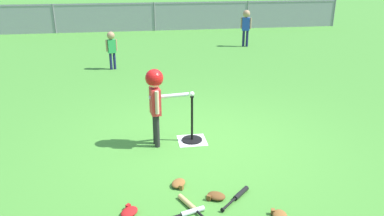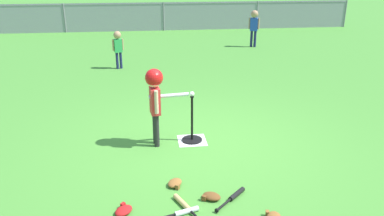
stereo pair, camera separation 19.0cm
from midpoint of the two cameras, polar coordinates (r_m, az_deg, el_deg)
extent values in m
plane|color=#478C33|center=(5.86, 2.53, -5.54)|extent=(60.00, 60.00, 0.00)
cube|color=white|center=(5.98, 0.91, -4.90)|extent=(0.44, 0.44, 0.01)
cylinder|color=black|center=(5.98, 0.91, -4.83)|extent=(0.32, 0.32, 0.03)
cylinder|color=black|center=(5.82, 0.93, -1.54)|extent=(0.04, 0.04, 0.72)
cylinder|color=black|center=(5.70, 0.95, 1.69)|extent=(0.06, 0.06, 0.02)
sphere|color=white|center=(5.69, 0.96, 2.14)|extent=(0.07, 0.07, 0.07)
cylinder|color=#262626|center=(5.82, -4.62, -2.99)|extent=(0.08, 0.08, 0.52)
cylinder|color=#262626|center=(5.71, -4.42, -3.44)|extent=(0.08, 0.08, 0.52)
cube|color=red|center=(5.59, -4.65, 1.09)|extent=(0.16, 0.24, 0.40)
cylinder|color=beige|center=(5.72, -4.91, 1.83)|extent=(0.06, 0.06, 0.34)
cylinder|color=beige|center=(5.45, -4.41, 0.88)|extent=(0.06, 0.06, 0.34)
sphere|color=beige|center=(5.49, -4.75, 4.30)|extent=(0.23, 0.23, 0.23)
sphere|color=red|center=(5.48, -4.76, 4.58)|extent=(0.26, 0.26, 0.26)
cylinder|color=silver|center=(5.61, -2.56, 1.87)|extent=(0.60, 0.13, 0.06)
cylinder|color=#191E4C|center=(10.26, -10.17, 7.11)|extent=(0.07, 0.07, 0.44)
cylinder|color=#191E4C|center=(10.24, -10.71, 7.05)|extent=(0.07, 0.07, 0.44)
cube|color=green|center=(10.16, -10.59, 9.23)|extent=(0.22, 0.17, 0.34)
cylinder|color=tan|center=(10.19, -9.92, 9.44)|extent=(0.05, 0.05, 0.30)
cylinder|color=tan|center=(10.13, -11.28, 9.29)|extent=(0.05, 0.05, 0.30)
sphere|color=tan|center=(10.11, -10.69, 10.79)|extent=(0.20, 0.20, 0.20)
cylinder|color=#191E4C|center=(13.02, 9.91, 10.23)|extent=(0.08, 0.08, 0.54)
cylinder|color=#191E4C|center=(13.03, 9.38, 10.27)|extent=(0.08, 0.08, 0.54)
cube|color=#2347B7|center=(12.95, 9.77, 12.33)|extent=(0.28, 0.23, 0.42)
cylinder|color=tan|center=(12.93, 10.45, 12.41)|extent=(0.06, 0.06, 0.36)
cylinder|color=tan|center=(12.96, 9.11, 12.51)|extent=(0.06, 0.06, 0.36)
sphere|color=tan|center=(12.90, 9.86, 13.82)|extent=(0.24, 0.24, 0.24)
cylinder|color=silver|center=(4.36, 0.49, -15.33)|extent=(0.28, 0.14, 0.06)
cylinder|color=#DBB266|center=(4.48, -0.16, -14.19)|extent=(0.20, 0.35, 0.06)
cylinder|color=black|center=(4.68, 7.97, -12.74)|extent=(0.24, 0.24, 0.06)
cylinder|color=black|center=(4.48, 6.06, -14.33)|extent=(0.22, 0.21, 0.03)
cylinder|color=black|center=(4.38, 5.03, -15.18)|extent=(0.05, 0.05, 0.05)
cube|color=brown|center=(4.41, 12.56, -15.29)|extent=(0.05, 0.06, 0.06)
ellipsoid|color=#B21919|center=(4.41, -9.03, -15.06)|extent=(0.26, 0.27, 0.07)
cube|color=#B21919|center=(4.49, -9.15, -14.34)|extent=(0.06, 0.06, 0.06)
ellipsoid|color=brown|center=(4.83, -1.46, -11.24)|extent=(0.25, 0.27, 0.07)
cube|color=brown|center=(4.76, -1.01, -11.82)|extent=(0.06, 0.06, 0.06)
ellipsoid|color=brown|center=(4.60, 4.21, -13.17)|extent=(0.27, 0.26, 0.07)
cube|color=brown|center=(4.56, 3.06, -13.43)|extent=(0.06, 0.06, 0.06)
cylinder|color=slate|center=(16.46, -18.36, 12.76)|extent=(0.06, 0.06, 1.15)
cylinder|color=slate|center=(16.19, -3.96, 13.62)|extent=(0.06, 0.06, 1.15)
cylinder|color=slate|center=(16.89, 10.12, 13.66)|extent=(0.06, 0.06, 1.15)
cylinder|color=slate|center=(18.45, 22.41, 13.04)|extent=(0.06, 0.06, 1.15)
cube|color=gray|center=(16.13, -4.00, 15.44)|extent=(16.00, 0.03, 0.03)
cube|color=gray|center=(16.19, -3.96, 13.62)|extent=(16.00, 0.01, 1.15)
camera|label=1|loc=(0.09, -89.06, 0.36)|focal=35.32mm
camera|label=2|loc=(0.09, 90.94, -0.36)|focal=35.32mm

